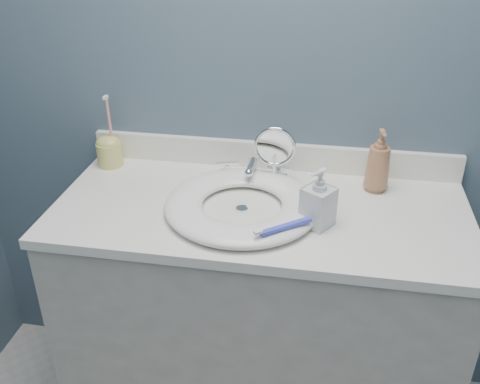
% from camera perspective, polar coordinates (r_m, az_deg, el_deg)
% --- Properties ---
extents(back_wall, '(2.20, 0.02, 2.40)m').
position_cam_1_polar(back_wall, '(1.70, 3.71, 12.51)').
color(back_wall, '#475A6B').
rests_on(back_wall, ground).
extents(vanity_cabinet, '(1.20, 0.55, 0.85)m').
position_cam_1_polar(vanity_cabinet, '(1.85, 1.93, -13.81)').
color(vanity_cabinet, beige).
rests_on(vanity_cabinet, ground).
extents(countertop, '(1.22, 0.57, 0.03)m').
position_cam_1_polar(countertop, '(1.58, 2.19, -2.03)').
color(countertop, white).
rests_on(countertop, vanity_cabinet).
extents(backsplash, '(1.22, 0.02, 0.09)m').
position_cam_1_polar(backsplash, '(1.79, 3.39, 3.91)').
color(backsplash, white).
rests_on(backsplash, countertop).
extents(basin, '(0.45, 0.45, 0.04)m').
position_cam_1_polar(basin, '(1.55, 0.22, -1.35)').
color(basin, white).
rests_on(basin, countertop).
extents(drain, '(0.04, 0.04, 0.01)m').
position_cam_1_polar(drain, '(1.55, 0.22, -1.83)').
color(drain, silver).
rests_on(drain, countertop).
extents(faucet, '(0.25, 0.13, 0.07)m').
position_cam_1_polar(faucet, '(1.71, 1.33, 2.17)').
color(faucet, silver).
rests_on(faucet, countertop).
extents(makeup_mirror, '(0.13, 0.07, 0.19)m').
position_cam_1_polar(makeup_mirror, '(1.66, 3.72, 4.14)').
color(makeup_mirror, silver).
rests_on(makeup_mirror, countertop).
extents(soap_bottle_amber, '(0.08, 0.09, 0.20)m').
position_cam_1_polar(soap_bottle_amber, '(1.67, 14.57, 3.24)').
color(soap_bottle_amber, '#A46D4A').
rests_on(soap_bottle_amber, countertop).
extents(soap_bottle_clear, '(0.11, 0.11, 0.17)m').
position_cam_1_polar(soap_bottle_clear, '(1.46, 8.39, -0.61)').
color(soap_bottle_clear, silver).
rests_on(soap_bottle_clear, countertop).
extents(toothbrush_holder, '(0.09, 0.09, 0.25)m').
position_cam_1_polar(toothbrush_holder, '(1.85, -13.76, 4.41)').
color(toothbrush_holder, '#CDC766').
rests_on(toothbrush_holder, countertop).
extents(toothbrush_lying, '(0.14, 0.12, 0.02)m').
position_cam_1_polar(toothbrush_lying, '(1.40, 4.71, -3.74)').
color(toothbrush_lying, blue).
rests_on(toothbrush_lying, basin).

